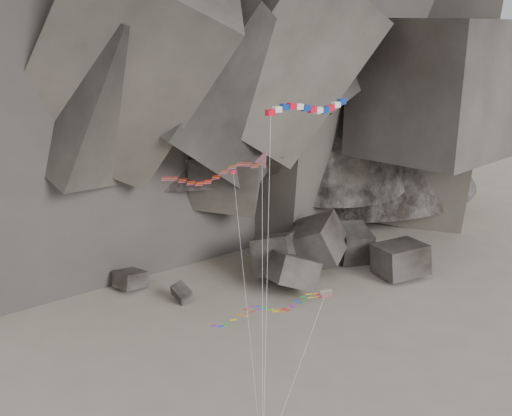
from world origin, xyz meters
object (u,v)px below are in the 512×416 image
object	(u,v)px
banner_kite	(308,110)
parafoil_kite	(266,309)
delta_kite	(208,174)
pennant_kite	(242,262)

from	to	relation	value
banner_kite	parafoil_kite	size ratio (longest dim) A/B	2.22
delta_kite	parafoil_kite	bearing A→B (deg)	-41.32
delta_kite	banner_kite	world-z (taller)	banner_kite
banner_kite	pennant_kite	distance (m)	14.87
banner_kite	parafoil_kite	bearing A→B (deg)	-163.70
parafoil_kite	pennant_kite	size ratio (longest dim) A/B	0.55
banner_kite	pennant_kite	xyz separation A→B (m)	(-7.24, -3.94, -12.37)
pennant_kite	delta_kite	bearing A→B (deg)	135.94
delta_kite	banner_kite	bearing A→B (deg)	-5.39
delta_kite	pennant_kite	bearing A→B (deg)	-55.62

